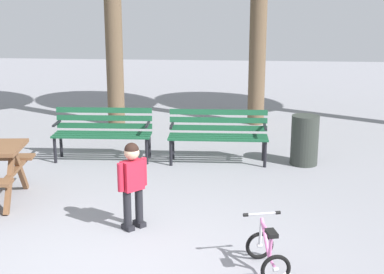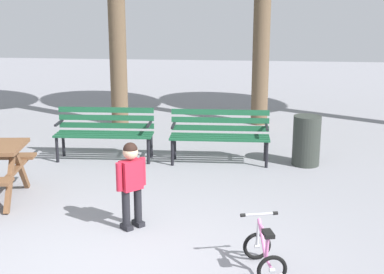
% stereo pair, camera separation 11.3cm
% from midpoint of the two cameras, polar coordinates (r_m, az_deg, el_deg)
% --- Properties ---
extents(ground, '(36.00, 36.00, 0.00)m').
position_cam_midpoint_polar(ground, '(5.70, -9.13, -13.72)').
color(ground, gray).
extents(park_bench_far_left, '(1.62, 0.52, 0.85)m').
position_cam_midpoint_polar(park_bench_far_left, '(9.24, -9.51, 0.79)').
color(park_bench_far_left, '#195133').
rests_on(park_bench_far_left, ground).
extents(park_bench_left, '(1.61, 0.50, 0.85)m').
position_cam_midpoint_polar(park_bench_left, '(8.97, 2.36, 0.56)').
color(park_bench_left, '#195133').
rests_on(park_bench_left, ground).
extents(child_standing, '(0.30, 0.30, 1.04)m').
position_cam_midpoint_polar(child_standing, '(6.44, -6.67, -4.30)').
color(child_standing, black).
rests_on(child_standing, ground).
extents(kids_bicycle, '(0.48, 0.62, 0.54)m').
position_cam_midpoint_polar(kids_bicycle, '(5.63, 7.23, -11.74)').
color(kids_bicycle, black).
rests_on(kids_bicycle, ground).
extents(trash_bin, '(0.44, 0.44, 0.80)m').
position_cam_midpoint_polar(trash_bin, '(9.03, 11.19, -0.32)').
color(trash_bin, '#2D332D').
rests_on(trash_bin, ground).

